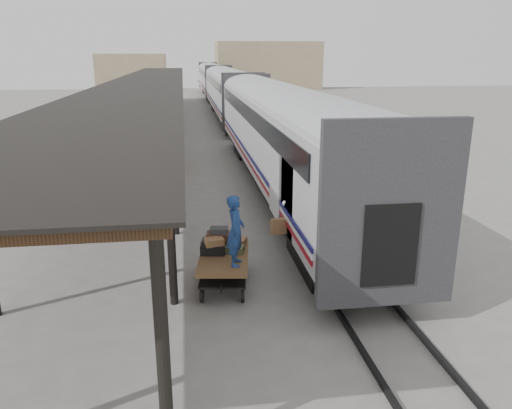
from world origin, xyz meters
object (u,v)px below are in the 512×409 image
object	(u,v)px
baggage_cart	(224,262)
porter	(236,230)
pedestrian	(166,137)
luggage_tug	(159,156)

from	to	relation	value
baggage_cart	porter	bearing A→B (deg)	-61.18
porter	pedestrian	xyz separation A→B (m)	(-2.30, 19.78, -0.81)
luggage_tug	porter	distance (m)	15.67
luggage_tug	pedestrian	size ratio (longest dim) A/B	0.85
pedestrian	baggage_cart	bearing A→B (deg)	93.23
pedestrian	porter	bearing A→B (deg)	93.74
porter	luggage_tug	bearing A→B (deg)	21.50
luggage_tug	pedestrian	bearing A→B (deg)	81.77
baggage_cart	luggage_tug	size ratio (longest dim) A/B	1.60
baggage_cart	luggage_tug	distance (m)	14.94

